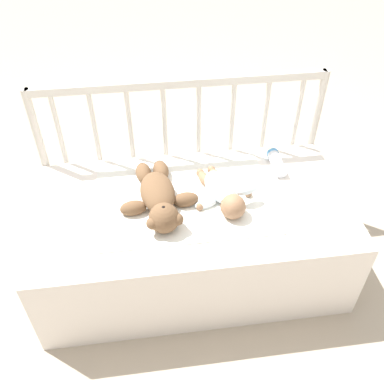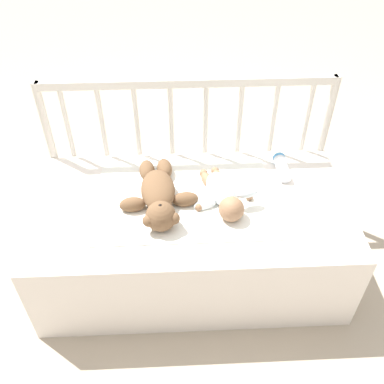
{
  "view_description": "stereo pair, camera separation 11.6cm",
  "coord_description": "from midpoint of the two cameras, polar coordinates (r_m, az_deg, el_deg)",
  "views": [
    {
      "loc": [
        -0.18,
        -1.3,
        1.68
      ],
      "look_at": [
        0.0,
        0.01,
        0.48
      ],
      "focal_mm": 40.0,
      "sensor_mm": 36.0,
      "label": 1
    },
    {
      "loc": [
        -0.06,
        -1.31,
        1.68
      ],
      "look_at": [
        0.0,
        0.01,
        0.48
      ],
      "focal_mm": 40.0,
      "sensor_mm": 36.0,
      "label": 2
    }
  ],
  "objects": [
    {
      "name": "blanket",
      "position": [
        1.85,
        -2.84,
        -0.84
      ],
      "size": [
        0.75,
        0.53,
        0.01
      ],
      "color": "white",
      "rests_on": "crib_mattress"
    },
    {
      "name": "ground_plane",
      "position": [
        2.13,
        -1.53,
        -9.95
      ],
      "size": [
        12.0,
        12.0,
        0.0
      ],
      "primitive_type": "plane",
      "color": "tan"
    },
    {
      "name": "crib_mattress",
      "position": [
        1.97,
        -1.64,
        -6.16
      ],
      "size": [
        1.34,
        0.7,
        0.42
      ],
      "color": "white",
      "rests_on": "ground_plane"
    },
    {
      "name": "baby",
      "position": [
        1.81,
        2.25,
        -0.04
      ],
      "size": [
        0.27,
        0.35,
        0.1
      ],
      "color": "white",
      "rests_on": "crib_mattress"
    },
    {
      "name": "crib_rail",
      "position": [
        2.01,
        -3.05,
        8.79
      ],
      "size": [
        1.34,
        0.04,
        0.81
      ],
      "color": "beige",
      "rests_on": "ground_plane"
    },
    {
      "name": "teddy_bear",
      "position": [
        1.79,
        -6.32,
        -0.72
      ],
      "size": [
        0.33,
        0.45,
        0.13
      ],
      "color": "brown",
      "rests_on": "crib_mattress"
    },
    {
      "name": "baby_bottle",
      "position": [
        2.03,
        9.53,
        4.06
      ],
      "size": [
        0.06,
        0.19,
        0.06
      ],
      "color": "white",
      "rests_on": "crib_mattress"
    }
  ]
}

